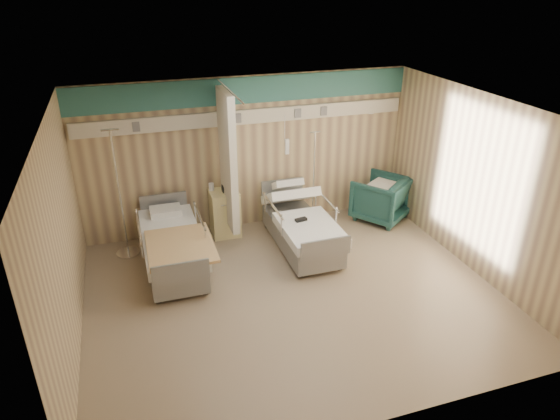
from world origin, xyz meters
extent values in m
cube|color=gray|center=(0.00, 0.00, 0.00)|extent=(6.00, 5.00, 0.00)
cube|color=tan|center=(0.00, 2.50, 1.40)|extent=(6.00, 0.04, 2.80)
cube|color=tan|center=(0.00, -2.50, 1.40)|extent=(6.00, 0.04, 2.80)
cube|color=tan|center=(-3.00, 0.00, 1.40)|extent=(0.04, 5.00, 2.80)
cube|color=tan|center=(3.00, 0.00, 1.40)|extent=(0.04, 5.00, 2.80)
cube|color=white|center=(0.00, 0.00, 2.80)|extent=(6.00, 5.00, 0.04)
cube|color=#30706F|center=(0.00, 2.48, 2.55)|extent=(6.00, 0.04, 0.45)
cube|color=beige|center=(0.00, 2.45, 2.10)|extent=(5.88, 0.08, 0.25)
cylinder|color=silver|center=(-0.50, 1.60, 2.76)|extent=(0.03, 1.80, 0.03)
cube|color=silver|center=(-0.50, 1.95, 1.51)|extent=(0.12, 0.90, 2.35)
cube|color=#F3E497|center=(-0.55, 2.20, 0.42)|extent=(0.50, 0.48, 0.85)
imported|color=#1C4745|center=(2.45, 1.90, 0.43)|extent=(1.29, 1.30, 0.85)
cube|color=silver|center=(2.46, 1.87, 0.89)|extent=(0.73, 0.71, 0.06)
cylinder|color=silver|center=(1.17, 2.22, 0.01)|extent=(0.32, 0.32, 0.03)
cylinder|color=silver|center=(1.17, 2.22, 0.89)|extent=(0.03, 0.03, 1.78)
cylinder|color=silver|center=(1.17, 2.22, 1.78)|extent=(0.21, 0.03, 0.03)
cylinder|color=silver|center=(-2.30, 2.01, 0.02)|extent=(0.40, 0.40, 0.03)
cylinder|color=silver|center=(-2.30, 2.01, 1.10)|extent=(0.04, 0.04, 2.20)
cylinder|color=silver|center=(-2.30, 2.01, 2.20)|extent=(0.26, 0.03, 0.03)
cube|color=black|center=(0.52, 1.11, 0.65)|extent=(0.21, 0.12, 0.04)
cube|color=tan|center=(-1.52, 0.84, 0.65)|extent=(1.00, 1.25, 0.04)
cube|color=black|center=(-0.47, 2.19, 0.91)|extent=(0.22, 0.14, 0.12)
cylinder|color=white|center=(-0.74, 2.33, 0.92)|extent=(0.11, 0.11, 0.14)
camera|label=1|loc=(-2.10, -5.84, 4.39)|focal=32.00mm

